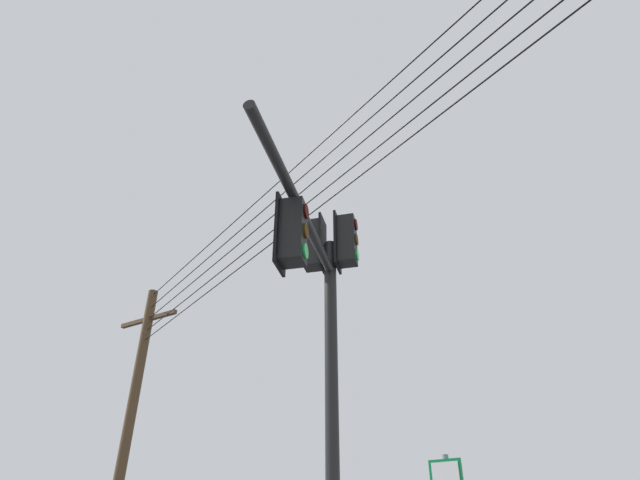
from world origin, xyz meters
TOP-DOWN VIEW (x-y plane):
  - signal_mast_assembly at (0.92, 0.74)m, footprint 3.34×3.04m
  - utility_pole_wooden at (0.79, -8.89)m, footprint 1.07×2.11m
  - overhead_wire_span at (0.46, 1.29)m, footprint 0.69×20.35m

SIDE VIEW (x-z plane):
  - utility_pole_wooden at x=0.79m, z-range 0.14..9.14m
  - signal_mast_assembly at x=0.92m, z-range 1.39..8.17m
  - overhead_wire_span at x=0.46m, z-range 6.95..8.84m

